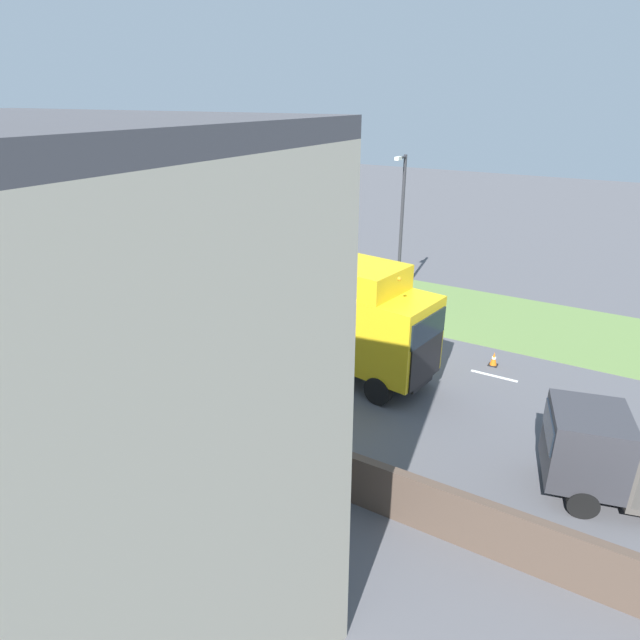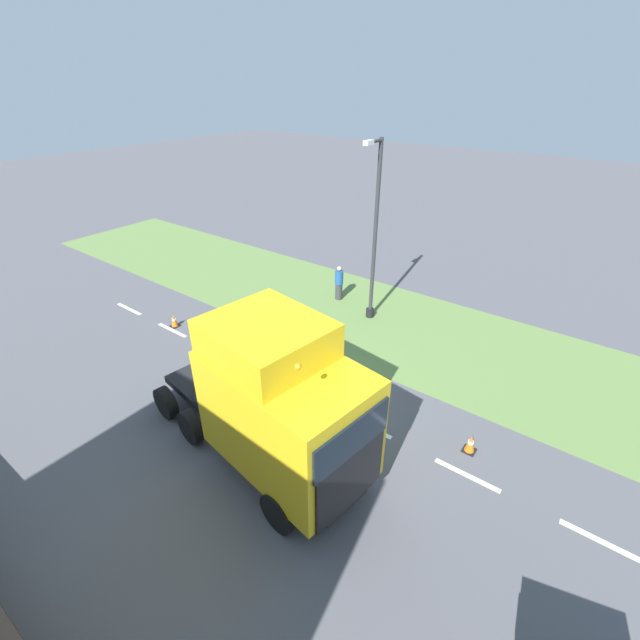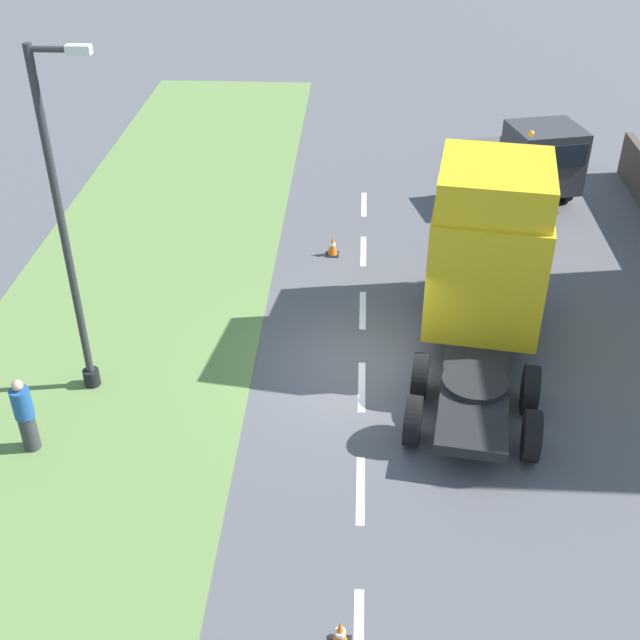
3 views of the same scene
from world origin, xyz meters
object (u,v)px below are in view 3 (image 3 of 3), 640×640
at_px(pedestrian, 25,416).
at_px(traffic_cone_lead, 340,635).
at_px(traffic_cone_trailing, 332,246).
at_px(flatbed_truck, 535,158).
at_px(lorry_cab, 487,251).
at_px(lamp_post, 70,250).

height_order(pedestrian, traffic_cone_lead, pedestrian).
height_order(pedestrian, traffic_cone_trailing, pedestrian).
bearing_deg(pedestrian, flatbed_truck, 46.59).
distance_m(lorry_cab, traffic_cone_lead, 9.57).
height_order(flatbed_truck, traffic_cone_trailing, flatbed_truck).
bearing_deg(flatbed_truck, traffic_cone_trailing, 20.00).
height_order(lamp_post, traffic_cone_trailing, lamp_post).
bearing_deg(traffic_cone_trailing, pedestrian, -124.12).
height_order(traffic_cone_lead, traffic_cone_trailing, same).
bearing_deg(flatbed_truck, pedestrian, 32.47).
bearing_deg(traffic_cone_trailing, lorry_cab, -46.39).
relative_size(lorry_cab, traffic_cone_lead, 13.40).
height_order(lamp_post, pedestrian, lamp_post).
distance_m(pedestrian, traffic_cone_trailing, 10.27).
bearing_deg(lamp_post, flatbed_truck, 43.07).
relative_size(flatbed_truck, pedestrian, 3.44).
bearing_deg(traffic_cone_trailing, lamp_post, -128.52).
bearing_deg(traffic_cone_trailing, flatbed_truck, 34.12).
bearing_deg(lamp_post, lorry_cab, 15.88).
relative_size(lorry_cab, traffic_cone_trailing, 13.40).
xyz_separation_m(traffic_cone_lead, traffic_cone_trailing, (-0.60, 12.71, 0.00)).
height_order(lorry_cab, pedestrian, lorry_cab).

